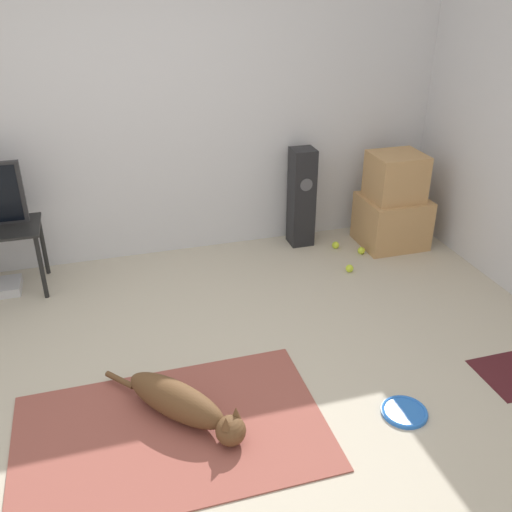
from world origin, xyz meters
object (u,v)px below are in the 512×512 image
object	(u,v)px
cardboard_box_lower	(392,221)
floor_speaker	(302,197)
cardboard_box_upper	(396,176)
frisbee	(404,412)
tennis_ball_by_boxes	(336,245)
dog	(183,404)
tennis_ball_loose_on_carpet	(350,268)
tennis_ball_near_speaker	(361,251)

from	to	relation	value
cardboard_box_lower	floor_speaker	xyz separation A→B (m)	(-0.80, 0.25, 0.23)
cardboard_box_lower	cardboard_box_upper	size ratio (longest dim) A/B	1.27
cardboard_box_lower	frisbee	bearing A→B (deg)	-116.02
frisbee	tennis_ball_by_boxes	bearing A→B (deg)	77.15
dog	cardboard_box_upper	world-z (taller)	cardboard_box_upper
floor_speaker	frisbee	bearing A→B (deg)	-95.17
tennis_ball_by_boxes	tennis_ball_loose_on_carpet	size ratio (longest dim) A/B	1.00
dog	tennis_ball_by_boxes	xyz separation A→B (m)	(1.73, 1.80, -0.09)
cardboard_box_upper	dog	bearing A→B (deg)	-142.06
dog	frisbee	bearing A→B (deg)	-14.08
cardboard_box_lower	tennis_ball_loose_on_carpet	bearing A→B (deg)	-145.76
frisbee	cardboard_box_upper	world-z (taller)	cardboard_box_upper
cardboard_box_lower	dog	bearing A→B (deg)	-142.15
cardboard_box_upper	frisbee	bearing A→B (deg)	-115.78
tennis_ball_by_boxes	cardboard_box_upper	bearing A→B (deg)	-5.05
frisbee	tennis_ball_near_speaker	world-z (taller)	tennis_ball_near_speaker
dog	frisbee	size ratio (longest dim) A/B	3.06
dog	frisbee	world-z (taller)	dog
dog	tennis_ball_near_speaker	world-z (taller)	dog
dog	cardboard_box_lower	world-z (taller)	cardboard_box_lower
frisbee	tennis_ball_by_boxes	world-z (taller)	tennis_ball_by_boxes
cardboard_box_upper	floor_speaker	xyz separation A→B (m)	(-0.79, 0.26, -0.21)
cardboard_box_lower	tennis_ball_near_speaker	bearing A→B (deg)	-159.88
cardboard_box_upper	tennis_ball_near_speaker	distance (m)	0.72
cardboard_box_upper	tennis_ball_by_boxes	size ratio (longest dim) A/B	6.82
cardboard_box_lower	tennis_ball_by_boxes	world-z (taller)	cardboard_box_lower
cardboard_box_lower	tennis_ball_near_speaker	world-z (taller)	cardboard_box_lower
cardboard_box_upper	cardboard_box_lower	bearing A→B (deg)	17.03
frisbee	tennis_ball_by_boxes	xyz separation A→B (m)	(0.48, 2.11, 0.02)
cardboard_box_lower	tennis_ball_by_boxes	xyz separation A→B (m)	(-0.53, 0.04, -0.19)
tennis_ball_loose_on_carpet	cardboard_box_lower	bearing A→B (deg)	34.24
tennis_ball_near_speaker	tennis_ball_loose_on_carpet	size ratio (longest dim) A/B	1.00
dog	tennis_ball_loose_on_carpet	bearing A→B (deg)	39.05
cardboard_box_lower	cardboard_box_upper	distance (m)	0.43
floor_speaker	tennis_ball_near_speaker	xyz separation A→B (m)	(0.45, -0.38, -0.42)
tennis_ball_loose_on_carpet	tennis_ball_by_boxes	bearing A→B (deg)	81.62
tennis_ball_near_speaker	tennis_ball_loose_on_carpet	xyz separation A→B (m)	(-0.24, -0.28, 0.00)
floor_speaker	cardboard_box_lower	bearing A→B (deg)	-17.59
dog	cardboard_box_lower	distance (m)	2.86
tennis_ball_by_boxes	tennis_ball_near_speaker	bearing A→B (deg)	-43.70
tennis_ball_by_boxes	tennis_ball_loose_on_carpet	world-z (taller)	same
floor_speaker	dog	bearing A→B (deg)	-126.00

